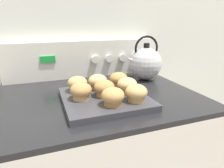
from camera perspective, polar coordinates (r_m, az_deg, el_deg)
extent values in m
cube|color=silver|center=(1.08, -9.57, 17.83)|extent=(8.00, 0.05, 2.40)
cube|color=black|center=(0.81, -4.09, -3.30)|extent=(0.77, 0.61, 0.02)
cube|color=silver|center=(1.04, -8.47, 7.11)|extent=(0.76, 0.05, 0.18)
cube|color=green|center=(0.99, -17.88, 6.74)|extent=(0.07, 0.01, 0.03)
cylinder|color=silver|center=(1.02, -4.89, 7.00)|extent=(0.04, 0.02, 0.04)
cylinder|color=silver|center=(1.04, -0.84, 7.30)|extent=(0.04, 0.02, 0.04)
cylinder|color=silver|center=(1.07, 3.02, 7.54)|extent=(0.04, 0.02, 0.04)
cylinder|color=silver|center=(1.10, 6.69, 7.75)|extent=(0.04, 0.02, 0.04)
cube|color=#38383D|center=(0.73, -1.95, -4.15)|extent=(0.29, 0.29, 0.02)
cylinder|color=olive|center=(0.64, 0.41, -5.00)|extent=(0.06, 0.06, 0.02)
ellipsoid|color=tan|center=(0.63, 0.41, -3.24)|extent=(0.07, 0.07, 0.05)
cylinder|color=tan|center=(0.68, 6.89, -3.90)|extent=(0.06, 0.06, 0.02)
ellipsoid|color=tan|center=(0.67, 6.95, -2.22)|extent=(0.07, 0.07, 0.05)
cylinder|color=tan|center=(0.70, -8.81, -3.33)|extent=(0.06, 0.06, 0.02)
ellipsoid|color=#B2844C|center=(0.69, -8.89, -1.70)|extent=(0.07, 0.07, 0.05)
cylinder|color=tan|center=(0.72, -1.85, -2.44)|extent=(0.06, 0.06, 0.02)
ellipsoid|color=#B2844C|center=(0.71, -1.86, -0.84)|extent=(0.07, 0.07, 0.05)
cylinder|color=tan|center=(0.75, 4.31, -1.62)|extent=(0.06, 0.06, 0.02)
ellipsoid|color=tan|center=(0.74, 4.35, -0.09)|extent=(0.07, 0.07, 0.05)
cylinder|color=tan|center=(0.78, -9.80, -1.17)|extent=(0.06, 0.06, 0.02)
ellipsoid|color=tan|center=(0.77, -9.88, 0.32)|extent=(0.07, 0.07, 0.05)
cylinder|color=tan|center=(0.79, -3.85, -0.50)|extent=(0.06, 0.06, 0.02)
ellipsoid|color=tan|center=(0.79, -3.89, 0.95)|extent=(0.07, 0.07, 0.05)
cylinder|color=tan|center=(0.82, 1.87, 0.18)|extent=(0.06, 0.06, 0.02)
ellipsoid|color=#B2844C|center=(0.82, 1.89, 1.59)|extent=(0.07, 0.07, 0.05)
sphere|color=silver|center=(1.00, 9.58, 5.77)|extent=(0.16, 0.16, 0.16)
cylinder|color=black|center=(0.98, 9.85, 10.83)|extent=(0.03, 0.03, 0.02)
cone|color=silver|center=(0.97, 5.70, 6.73)|extent=(0.07, 0.04, 0.06)
torus|color=black|center=(0.98, 9.81, 10.03)|extent=(0.12, 0.02, 0.12)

